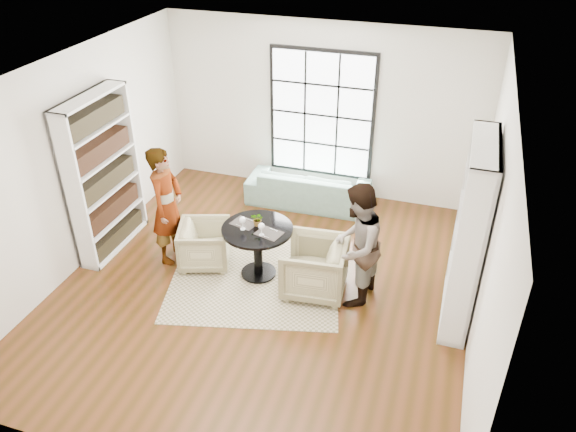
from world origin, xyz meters
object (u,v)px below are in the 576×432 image
(armchair_left, at_px, (205,245))
(person_left, at_px, (167,205))
(flower_centerpiece, at_px, (258,219))
(sofa, at_px, (308,187))
(armchair_right, at_px, (314,267))
(wine_glass_left, at_px, (242,220))
(person_right, at_px, (356,246))
(pedestal_table, at_px, (258,241))
(wine_glass_right, at_px, (261,227))

(armchair_left, distance_m, person_left, 0.79)
(armchair_left, bearing_deg, flower_centerpiece, -104.43)
(sofa, relative_size, person_left, 1.17)
(armchair_right, relative_size, wine_glass_left, 4.35)
(armchair_left, bearing_deg, person_right, -111.27)
(armchair_right, height_order, wine_glass_left, wine_glass_left)
(armchair_left, relative_size, person_right, 0.42)
(armchair_right, bearing_deg, sofa, -167.54)
(pedestal_table, distance_m, armchair_left, 0.86)
(armchair_left, distance_m, armchair_right, 1.68)
(armchair_right, height_order, person_left, person_left)
(person_right, distance_m, flower_centerpiece, 1.42)
(pedestal_table, height_order, wine_glass_right, wine_glass_right)
(person_right, bearing_deg, sofa, -143.79)
(wine_glass_left, xyz_separation_m, flower_centerpiece, (0.16, 0.15, -0.04))
(sofa, distance_m, wine_glass_left, 2.38)
(pedestal_table, relative_size, wine_glass_right, 5.14)
(flower_centerpiece, bearing_deg, wine_glass_left, -137.00)
(wine_glass_left, bearing_deg, pedestal_table, 25.87)
(armchair_left, relative_size, wine_glass_right, 3.77)
(person_left, xyz_separation_m, wine_glass_left, (1.20, -0.10, 0.04))
(sofa, height_order, armchair_left, armchair_left)
(wine_glass_left, bearing_deg, person_left, 175.26)
(wine_glass_left, distance_m, wine_glass_right, 0.30)
(armchair_right, bearing_deg, wine_glass_left, -96.53)
(sofa, bearing_deg, wine_glass_right, 88.55)
(pedestal_table, xyz_separation_m, wine_glass_left, (-0.18, -0.09, 0.36))
(person_left, height_order, wine_glass_left, person_left)
(armchair_left, distance_m, person_right, 2.29)
(armchair_right, distance_m, wine_glass_left, 1.16)
(pedestal_table, distance_m, sofa, 2.21)
(armchair_left, relative_size, person_left, 0.41)
(armchair_right, distance_m, person_right, 0.72)
(person_left, relative_size, wine_glass_right, 9.29)
(armchair_right, relative_size, wine_glass_right, 4.45)
(armchair_left, xyz_separation_m, person_right, (2.23, -0.12, 0.53))
(armchair_right, relative_size, flower_centerpiece, 4.30)
(person_left, relative_size, wine_glass_left, 9.08)
(armchair_left, height_order, person_right, person_right)
(pedestal_table, bearing_deg, flower_centerpiece, 100.41)
(person_right, bearing_deg, person_left, -85.57)
(person_left, bearing_deg, pedestal_table, -92.79)
(sofa, height_order, person_right, person_right)
(armchair_right, xyz_separation_m, wine_glass_left, (-1.03, 0.02, 0.54))
(wine_glass_left, bearing_deg, sofa, 82.81)
(wine_glass_right, bearing_deg, sofa, 90.21)
(wine_glass_left, distance_m, flower_centerpiece, 0.23)
(armchair_left, distance_m, wine_glass_right, 1.13)
(person_left, height_order, wine_glass_right, person_left)
(person_left, bearing_deg, wine_glass_left, -96.95)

